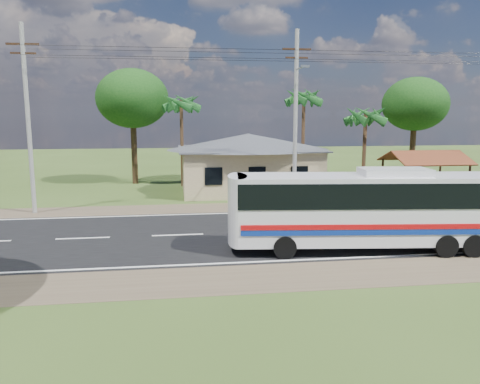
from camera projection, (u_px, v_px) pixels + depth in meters
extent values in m
plane|color=#304518|center=(268.00, 232.00, 23.52)|extent=(120.00, 120.00, 0.00)
cube|color=black|center=(268.00, 232.00, 23.52)|extent=(120.00, 10.00, 0.02)
cube|color=brown|center=(248.00, 207.00, 29.88)|extent=(120.00, 3.00, 0.01)
cube|color=brown|center=(302.00, 276.00, 17.17)|extent=(120.00, 3.00, 0.01)
cube|color=silver|center=(253.00, 212.00, 28.11)|extent=(120.00, 0.15, 0.01)
cube|color=silver|center=(290.00, 260.00, 18.93)|extent=(120.00, 0.15, 0.01)
cube|color=silver|center=(268.00, 232.00, 23.52)|extent=(120.00, 0.15, 0.01)
cube|color=tan|center=(248.00, 170.00, 36.10)|extent=(10.00, 8.00, 3.20)
cube|color=#4C4F54|center=(248.00, 149.00, 35.82)|extent=(10.60, 8.60, 0.10)
pyramid|color=#4C4F54|center=(248.00, 134.00, 35.63)|extent=(12.40, 10.00, 1.20)
cube|color=black|center=(214.00, 176.00, 31.75)|extent=(1.20, 0.08, 1.20)
cube|color=black|center=(257.00, 175.00, 32.15)|extent=(1.20, 0.08, 1.20)
cube|color=black|center=(299.00, 175.00, 32.55)|extent=(1.20, 0.08, 1.20)
cylinder|color=#382214|center=(405.00, 183.00, 31.29)|extent=(0.16, 0.16, 2.60)
cylinder|color=#382214|center=(382.00, 176.00, 34.80)|extent=(0.16, 0.16, 2.60)
cylinder|color=#382214|center=(469.00, 182.00, 31.90)|extent=(0.16, 0.16, 2.60)
cylinder|color=#382214|center=(440.00, 175.00, 35.42)|extent=(0.16, 0.16, 2.60)
cube|color=brown|center=(434.00, 158.00, 32.01)|extent=(5.20, 2.28, 0.90)
cube|color=brown|center=(417.00, 155.00, 34.16)|extent=(5.20, 2.28, 0.90)
cube|color=#382214|center=(425.00, 152.00, 33.03)|extent=(5.20, 0.12, 0.12)
cube|color=#9E9E99|center=(432.00, 198.00, 30.53)|extent=(7.00, 0.30, 0.90)
cylinder|color=#9E9E99|center=(28.00, 121.00, 27.23)|extent=(0.26, 0.26, 11.00)
cube|color=#382214|center=(22.00, 44.00, 26.52)|extent=(1.80, 0.12, 0.12)
cube|color=#382214|center=(23.00, 53.00, 26.60)|extent=(1.40, 0.10, 0.10)
cylinder|color=#9E9E99|center=(295.00, 120.00, 29.37)|extent=(0.26, 0.26, 11.00)
cube|color=#382214|center=(297.00, 49.00, 28.66)|extent=(1.80, 0.12, 0.12)
cube|color=#382214|center=(297.00, 58.00, 28.74)|extent=(1.40, 0.10, 0.10)
cylinder|color=gray|center=(301.00, 68.00, 27.88)|extent=(0.08, 2.00, 0.08)
cube|color=gray|center=(305.00, 66.00, 26.90)|extent=(0.50, 0.18, 0.12)
cylinder|color=black|center=(165.00, 50.00, 27.62)|extent=(16.00, 0.02, 0.02)
cylinder|color=black|center=(412.00, 55.00, 29.69)|extent=(15.00, 0.02, 0.02)
cylinder|color=#47301E|center=(364.00, 153.00, 35.05)|extent=(0.28, 0.28, 6.00)
cylinder|color=#47301E|center=(303.00, 140.00, 38.85)|extent=(0.28, 0.28, 7.50)
cylinder|color=#47301E|center=(182.00, 144.00, 38.05)|extent=(0.28, 0.28, 7.00)
cylinder|color=#47301E|center=(134.00, 149.00, 39.55)|extent=(0.50, 0.50, 5.95)
ellipsoid|color=#10370F|center=(132.00, 98.00, 38.86)|extent=(6.00, 6.00, 4.92)
cylinder|color=#47301E|center=(412.00, 150.00, 40.84)|extent=(0.50, 0.50, 5.60)
ellipsoid|color=#10370F|center=(415.00, 104.00, 40.19)|extent=(5.60, 5.60, 4.59)
cube|color=silver|center=(371.00, 208.00, 20.13)|extent=(11.69, 3.62, 2.87)
cube|color=black|center=(371.00, 192.00, 20.01)|extent=(11.74, 3.68, 1.05)
cube|color=black|center=(237.00, 200.00, 19.91)|extent=(0.35, 2.20, 1.72)
cube|color=#A90A0E|center=(379.00, 227.00, 19.02)|extent=(11.24, 1.25, 0.21)
cube|color=navy|center=(379.00, 233.00, 19.06)|extent=(11.24, 1.25, 0.21)
cube|color=silver|center=(395.00, 172.00, 19.90)|extent=(3.02, 1.83, 0.29)
cylinder|color=black|center=(285.00, 247.00, 19.17)|extent=(0.99, 0.44, 0.96)
cylinder|color=black|center=(279.00, 234.00, 21.34)|extent=(0.99, 0.44, 0.96)
cylinder|color=black|center=(446.00, 246.00, 19.36)|extent=(0.99, 0.44, 0.96)
cylinder|color=black|center=(424.00, 233.00, 21.53)|extent=(0.99, 0.44, 0.96)
cylinder|color=black|center=(473.00, 246.00, 19.39)|extent=(0.99, 0.44, 0.96)
cylinder|color=black|center=(448.00, 233.00, 21.56)|extent=(0.99, 0.44, 0.96)
imported|color=black|center=(317.00, 201.00, 29.37)|extent=(1.80, 1.18, 0.89)
imported|color=navy|center=(431.00, 191.00, 31.03)|extent=(0.67, 0.51, 1.63)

